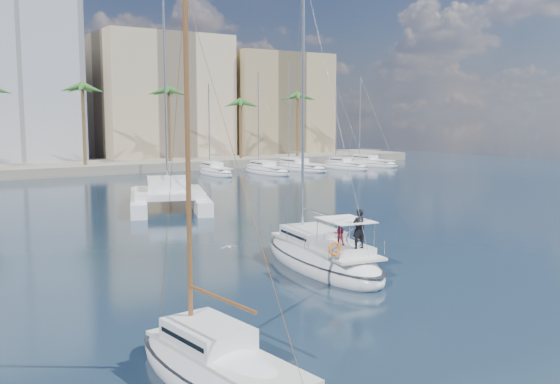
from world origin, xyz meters
TOP-DOWN VIEW (x-y plane):
  - ground at (0.00, 0.00)m, footprint 160.00×160.00m
  - quay at (0.00, 61.00)m, footprint 120.00×14.00m
  - building_beige at (22.00, 70.00)m, footprint 20.00×14.00m
  - building_tan_right at (42.00, 68.00)m, footprint 18.00×12.00m
  - palm_centre at (0.00, 57.00)m, footprint 3.60×3.60m
  - palm_right at (34.00, 57.00)m, footprint 3.60×3.60m
  - main_sloop at (2.37, 0.30)m, footprint 4.88×10.93m
  - small_sloop at (-8.34, -9.45)m, footprint 3.44×8.39m
  - catamaran at (3.79, 23.43)m, footprint 9.80×13.45m
  - seagull at (-0.89, 4.11)m, footprint 0.95×0.41m
  - moored_yacht_a at (20.00, 47.00)m, footprint 3.37×9.52m
  - moored_yacht_b at (26.50, 45.00)m, footprint 3.32×10.83m
  - moored_yacht_c at (33.00, 47.00)m, footprint 3.98×12.33m
  - moored_yacht_d at (39.50, 45.00)m, footprint 3.52×9.55m
  - moored_yacht_e at (46.00, 47.00)m, footprint 4.61×11.11m

SIDE VIEW (x-z plane):
  - ground at x=0.00m, z-range 0.00..0.00m
  - moored_yacht_a at x=20.00m, z-range -5.95..5.95m
  - moored_yacht_b at x=26.50m, z-range -6.86..6.86m
  - moored_yacht_c at x=33.00m, z-range -7.77..7.77m
  - moored_yacht_d at x=39.50m, z-range -5.95..5.95m
  - moored_yacht_e at x=46.00m, z-range -6.86..6.86m
  - small_sloop at x=-8.34m, z-range -5.44..6.29m
  - main_sloop at x=2.37m, z-range -7.33..8.34m
  - quay at x=0.00m, z-range 0.00..1.20m
  - seagull at x=-0.89m, z-range 0.62..0.80m
  - catamaran at x=3.79m, z-range -7.68..9.97m
  - building_tan_right at x=42.00m, z-range 0.00..18.00m
  - building_beige at x=22.00m, z-range 0.00..20.00m
  - palm_centre at x=0.00m, z-range 4.13..16.43m
  - palm_right at x=34.00m, z-range 4.13..16.43m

